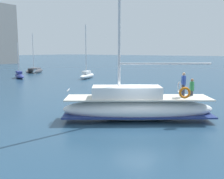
{
  "coord_description": "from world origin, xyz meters",
  "views": [
    {
      "loc": [
        -13.93,
        -7.69,
        4.43
      ],
      "look_at": [
        0.43,
        2.16,
        1.8
      ],
      "focal_mm": 41.68,
      "sensor_mm": 36.0,
      "label": 1
    }
  ],
  "objects": [
    {
      "name": "ground_plane",
      "position": [
        0.0,
        0.0,
        0.0
      ],
      "size": [
        400.0,
        400.0,
        0.0
      ],
      "primitive_type": "plane",
      "color": "navy"
    },
    {
      "name": "main_sailboat",
      "position": [
        0.38,
        0.22,
        0.91
      ],
      "size": [
        7.48,
        9.23,
        13.24
      ],
      "color": "white",
      "rests_on": "ground"
    },
    {
      "name": "moored_sloop_near",
      "position": [
        19.87,
        34.19,
        0.57
      ],
      "size": [
        5.19,
        4.43,
        7.65
      ],
      "color": "#4C4C51",
      "rests_on": "ground"
    },
    {
      "name": "moored_catamaran",
      "position": [
        11.76,
        27.9,
        0.49
      ],
      "size": [
        2.91,
        4.57,
        5.68
      ],
      "color": "navy",
      "rests_on": "ground"
    },
    {
      "name": "moored_cutter_left",
      "position": [
        17.77,
        18.87,
        0.56
      ],
      "size": [
        5.08,
        2.58,
        8.37
      ],
      "color": "silver",
      "rests_on": "ground"
    }
  ]
}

